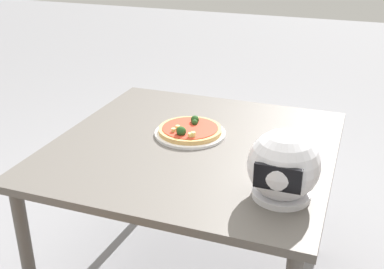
% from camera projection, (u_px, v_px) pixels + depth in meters
% --- Properties ---
extents(dining_table, '(1.10, 1.10, 0.76)m').
position_uv_depth(dining_table, '(194.00, 161.00, 1.95)').
color(dining_table, '#5B5651').
rests_on(dining_table, ground).
extents(pizza_plate, '(0.30, 0.30, 0.01)m').
position_uv_depth(pizza_plate, '(190.00, 133.00, 2.00)').
color(pizza_plate, white).
rests_on(pizza_plate, dining_table).
extents(pizza, '(0.26, 0.26, 0.05)m').
position_uv_depth(pizza, '(190.00, 130.00, 1.99)').
color(pizza, tan).
rests_on(pizza, pizza_plate).
extents(motorcycle_helmet, '(0.23, 0.23, 0.23)m').
position_uv_depth(motorcycle_helmet, '(283.00, 167.00, 1.51)').
color(motorcycle_helmet, silver).
rests_on(motorcycle_helmet, dining_table).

